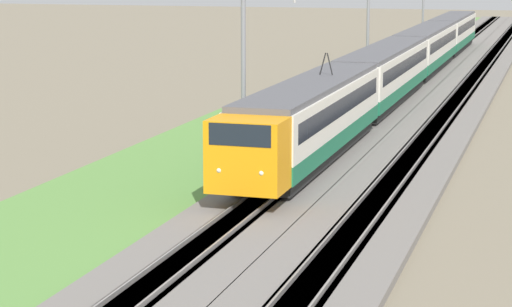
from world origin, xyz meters
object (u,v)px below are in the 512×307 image
catenary_mast_far (369,27)px  catenary_mast_distant (424,9)px  passenger_train (409,57)px  catenary_mast_mid (245,69)px

catenary_mast_far → catenary_mast_distant: 30.50m
catenary_mast_far → catenary_mast_distant: (30.50, -0.00, -0.03)m
passenger_train → catenary_mast_far: (-0.82, 2.93, 2.24)m
passenger_train → catenary_mast_distant: bearing=-174.4°
catenary_mast_distant → catenary_mast_mid: bearing=-180.0°
passenger_train → catenary_mast_distant: (29.68, 2.93, 2.21)m
catenary_mast_far → catenary_mast_distant: size_ratio=1.01×
catenary_mast_mid → catenary_mast_far: catenary_mast_far is taller
passenger_train → catenary_mast_mid: bearing=-5.3°
catenary_mast_far → catenary_mast_distant: catenary_mast_far is taller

